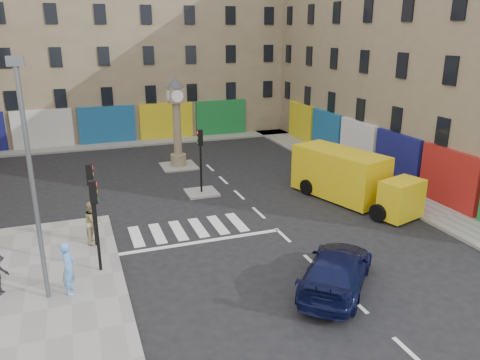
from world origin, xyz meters
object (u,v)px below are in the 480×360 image
yellow_van (350,178)px  pedestrian_tan (93,222)px  traffic_light_left_near (95,212)px  pedestrian_blue (69,268)px  clock_pillar (177,117)px  traffic_light_island (200,151)px  lamp_post (31,172)px  navy_sedan (336,270)px  traffic_light_left_far (91,192)px

yellow_van → pedestrian_tan: yellow_van is taller
traffic_light_left_near → pedestrian_blue: bearing=-129.1°
clock_pillar → traffic_light_island: bearing=-90.0°
lamp_post → yellow_van: size_ratio=1.05×
clock_pillar → traffic_light_left_near: bearing=-114.5°
pedestrian_tan → traffic_light_island: bearing=-35.1°
traffic_light_island → navy_sedan: size_ratio=0.71×
yellow_van → clock_pillar: bearing=110.1°
traffic_light_left_near → pedestrian_blue: 2.31m
lamp_post → pedestrian_tan: lamp_post is taller
traffic_light_left_near → clock_pillar: bearing=65.5°
clock_pillar → pedestrian_blue: bearing=-116.1°
yellow_van → pedestrian_tan: (-13.79, -1.04, -0.26)m
navy_sedan → pedestrian_blue: (-9.26, 2.80, 0.38)m
pedestrian_tan → pedestrian_blue: bearing=-178.3°
traffic_light_left_far → yellow_van: traffic_light_left_far is taller
yellow_van → pedestrian_blue: bearing=-177.5°
traffic_light_left_far → navy_sedan: 10.63m
clock_pillar → pedestrian_blue: (-7.42, -15.17, -2.41)m
traffic_light_left_far → clock_pillar: 13.05m
traffic_light_island → lamp_post: 12.52m
clock_pillar → yellow_van: (7.46, -10.01, -2.18)m
lamp_post → clock_pillar: lamp_post is taller
lamp_post → pedestrian_blue: lamp_post is taller
lamp_post → traffic_light_left_far: bearing=63.4°
traffic_light_left_near → traffic_light_island: traffic_light_left_near is taller
traffic_light_left_near → pedestrian_tan: traffic_light_left_near is taller
traffic_light_left_far → traffic_light_island: 8.30m
yellow_van → traffic_light_island: bearing=135.1°
traffic_light_left_near → yellow_van: (13.76, 3.79, -1.25)m
traffic_light_left_near → clock_pillar: 15.19m
lamp_post → yellow_van: bearing=18.3°
traffic_light_island → traffic_light_left_near: bearing=-128.9°
pedestrian_tan → lamp_post: bearing=172.2°
traffic_light_left_far → lamp_post: bearing=-116.6°
yellow_van → pedestrian_tan: size_ratio=4.12×
clock_pillar → traffic_light_left_far: bearing=-118.9°
traffic_light_left_far → clock_pillar: (6.30, 11.40, 0.93)m
navy_sedan → yellow_van: 9.76m
pedestrian_blue → pedestrian_tan: size_ratio=1.03×
traffic_light_island → clock_pillar: (0.00, 6.00, 0.96)m
traffic_light_left_near → lamp_post: lamp_post is taller
traffic_light_island → traffic_light_left_far: bearing=-139.4°
traffic_light_left_near → lamp_post: size_ratio=0.45×
lamp_post → navy_sedan: (10.04, -2.77, -4.04)m
yellow_van → pedestrian_tan: 13.84m
yellow_van → pedestrian_blue: (-14.87, -5.16, -0.23)m
lamp_post → navy_sedan: bearing=-15.4°
traffic_light_island → lamp_post: size_ratio=0.45×
traffic_light_left_far → navy_sedan: (8.14, -6.57, -1.87)m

